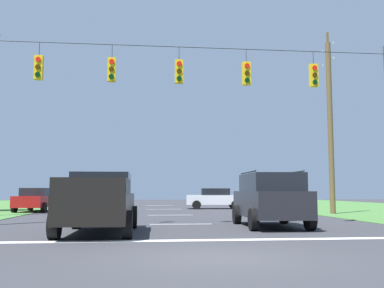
# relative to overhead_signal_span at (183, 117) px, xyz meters

# --- Properties ---
(ground_plane) EXTENTS (120.00, 120.00, 0.00)m
(ground_plane) POSITION_rel_overhead_signal_span_xyz_m (-0.01, -8.42, -4.29)
(ground_plane) COLOR #333338
(stop_bar_stripe) EXTENTS (15.20, 0.45, 0.01)m
(stop_bar_stripe) POSITION_rel_overhead_signal_span_xyz_m (-0.01, -5.26, -4.28)
(stop_bar_stripe) COLOR white
(stop_bar_stripe) RESTS_ON ground
(lane_dash_0) EXTENTS (2.50, 0.15, 0.01)m
(lane_dash_0) POSITION_rel_overhead_signal_span_xyz_m (-0.01, 0.74, -4.28)
(lane_dash_0) COLOR white
(lane_dash_0) RESTS_ON ground
(lane_dash_1) EXTENTS (2.50, 0.15, 0.01)m
(lane_dash_1) POSITION_rel_overhead_signal_span_xyz_m (-0.01, 7.60, -4.28)
(lane_dash_1) COLOR white
(lane_dash_1) RESTS_ON ground
(lane_dash_2) EXTENTS (2.50, 0.15, 0.01)m
(lane_dash_2) POSITION_rel_overhead_signal_span_xyz_m (-0.01, 15.56, -4.28)
(lane_dash_2) COLOR white
(lane_dash_2) RESTS_ON ground
(lane_dash_3) EXTENTS (2.50, 0.15, 0.01)m
(lane_dash_3) POSITION_rel_overhead_signal_span_xyz_m (-0.01, 24.04, -4.28)
(lane_dash_3) COLOR white
(lane_dash_3) RESTS_ON ground
(overhead_signal_span) EXTENTS (17.64, 0.31, 7.48)m
(overhead_signal_span) POSITION_rel_overhead_signal_span_xyz_m (0.00, 0.00, 0.00)
(overhead_signal_span) COLOR brown
(overhead_signal_span) RESTS_ON ground
(pickup_truck) EXTENTS (2.38, 5.44, 1.95)m
(pickup_truck) POSITION_rel_overhead_signal_span_xyz_m (-2.94, -2.80, -3.32)
(pickup_truck) COLOR black
(pickup_truck) RESTS_ON ground
(suv_black) EXTENTS (2.34, 4.86, 2.05)m
(suv_black) POSITION_rel_overhead_signal_span_xyz_m (3.20, -1.04, -3.23)
(suv_black) COLOR black
(suv_black) RESTS_ON ground
(distant_car_crossing_white) EXTENTS (4.44, 2.32, 1.52)m
(distant_car_crossing_white) POSITION_rel_overhead_signal_span_xyz_m (3.85, 16.06, -3.50)
(distant_car_crossing_white) COLOR silver
(distant_car_crossing_white) RESTS_ON ground
(distant_car_oncoming) EXTENTS (2.35, 4.46, 1.52)m
(distant_car_oncoming) POSITION_rel_overhead_signal_span_xyz_m (-8.31, 12.48, -3.50)
(distant_car_oncoming) COLOR maroon
(distant_car_oncoming) RESTS_ON ground
(utility_pole_mid_right) EXTENTS (0.31, 1.73, 10.83)m
(utility_pole_mid_right) POSITION_rel_overhead_signal_span_xyz_m (9.39, 7.64, 1.06)
(utility_pole_mid_right) COLOR brown
(utility_pole_mid_right) RESTS_ON ground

